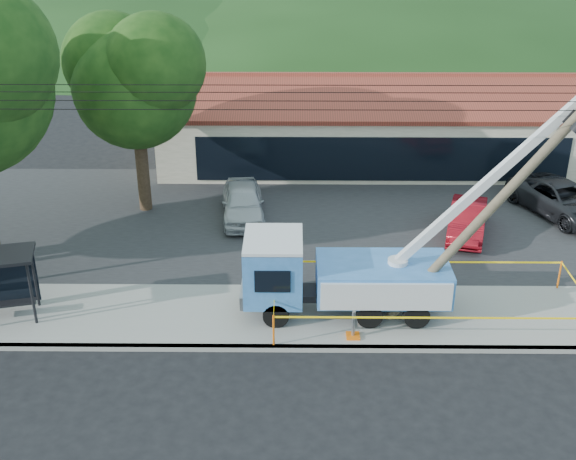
# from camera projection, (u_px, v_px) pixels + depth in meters

# --- Properties ---
(ground) EXTENTS (120.00, 120.00, 0.00)m
(ground) POSITION_uv_depth(u_px,v_px,m) (302.00, 392.00, 21.11)
(ground) COLOR black
(ground) RESTS_ON ground
(curb) EXTENTS (60.00, 0.25, 0.15)m
(curb) POSITION_uv_depth(u_px,v_px,m) (302.00, 348.00, 22.97)
(curb) COLOR gray
(curb) RESTS_ON ground
(sidewalk) EXTENTS (60.00, 4.00, 0.15)m
(sidewalk) POSITION_uv_depth(u_px,v_px,m) (301.00, 316.00, 24.68)
(sidewalk) COLOR gray
(sidewalk) RESTS_ON ground
(parking_lot) EXTENTS (60.00, 12.00, 0.10)m
(parking_lot) POSITION_uv_depth(u_px,v_px,m) (300.00, 219.00, 31.91)
(parking_lot) COLOR #28282B
(parking_lot) RESTS_ON ground
(strip_mall) EXTENTS (22.50, 8.53, 4.67)m
(strip_mall) POSITION_uv_depth(u_px,v_px,m) (374.00, 125.00, 38.28)
(strip_mall) COLOR #BDB496
(strip_mall) RESTS_ON ground
(tree_lot) EXTENTS (6.30, 5.60, 8.94)m
(tree_lot) POSITION_uv_depth(u_px,v_px,m) (134.00, 75.00, 30.20)
(tree_lot) COLOR #332316
(tree_lot) RESTS_ON ground
(hill_west) EXTENTS (78.40, 56.00, 28.00)m
(hill_west) POSITION_uv_depth(u_px,v_px,m) (145.00, 36.00, 70.82)
(hill_west) COLOR #183513
(hill_west) RESTS_ON ground
(hill_center) EXTENTS (89.60, 64.00, 32.00)m
(hill_center) POSITION_uv_depth(u_px,v_px,m) (399.00, 36.00, 70.62)
(hill_center) COLOR #183513
(hill_center) RESTS_ON ground
(utility_truck) EXTENTS (11.03, 3.73, 8.09)m
(utility_truck) POSITION_uv_depth(u_px,v_px,m) (341.00, 272.00, 24.27)
(utility_truck) COLOR black
(utility_truck) RESTS_ON ground
(leaning_pole) EXTENTS (5.99, 1.74, 8.03)m
(leaning_pole) POSITION_uv_depth(u_px,v_px,m) (498.00, 201.00, 22.57)
(leaning_pole) COLOR brown
(leaning_pole) RESTS_ON ground
(caution_tape) EXTENTS (10.30, 3.76, 1.09)m
(caution_tape) POSITION_uv_depth(u_px,v_px,m) (427.00, 294.00, 24.30)
(caution_tape) COLOR orange
(caution_tape) RESTS_ON ground
(car_silver) EXTENTS (2.23, 4.60, 1.51)m
(car_silver) POSITION_uv_depth(u_px,v_px,m) (243.00, 220.00, 31.96)
(car_silver) COLOR #B9BCC1
(car_silver) RESTS_ON ground
(car_red) EXTENTS (2.48, 4.35, 1.36)m
(car_red) POSITION_uv_depth(u_px,v_px,m) (465.00, 237.00, 30.44)
(car_red) COLOR maroon
(car_red) RESTS_ON ground
(car_dark) EXTENTS (4.40, 5.89, 1.49)m
(car_dark) POSITION_uv_depth(u_px,v_px,m) (559.00, 217.00, 32.27)
(car_dark) COLOR black
(car_dark) RESTS_ON ground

